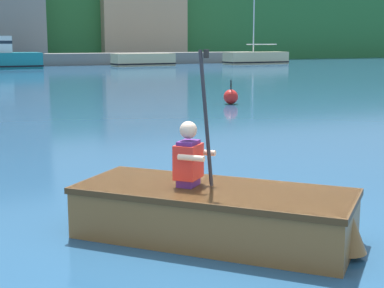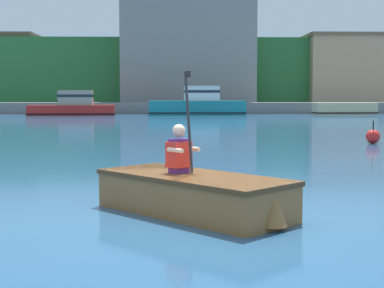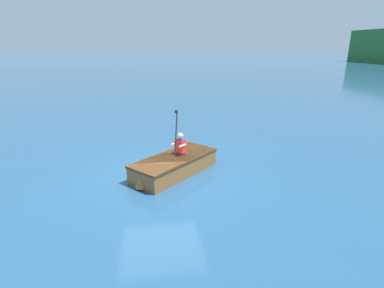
# 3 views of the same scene
# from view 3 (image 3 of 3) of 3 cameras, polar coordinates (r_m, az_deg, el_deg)

# --- Properties ---
(ground_plane) EXTENTS (300.00, 300.00, 0.00)m
(ground_plane) POSITION_cam_3_polar(r_m,az_deg,el_deg) (8.64, -6.29, -5.67)
(ground_plane) COLOR navy
(rowboat_foreground) EXTENTS (2.60, 2.68, 0.51)m
(rowboat_foreground) POSITION_cam_3_polar(r_m,az_deg,el_deg) (8.52, -3.53, -3.89)
(rowboat_foreground) COLOR #935B2D
(rowboat_foreground) RESTS_ON ground
(person_paddler) EXTENTS (0.46, 0.46, 1.31)m
(person_paddler) POSITION_cam_3_polar(r_m,az_deg,el_deg) (8.55, -2.27, -0.12)
(person_paddler) COLOR #592672
(person_paddler) RESTS_ON rowboat_foreground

